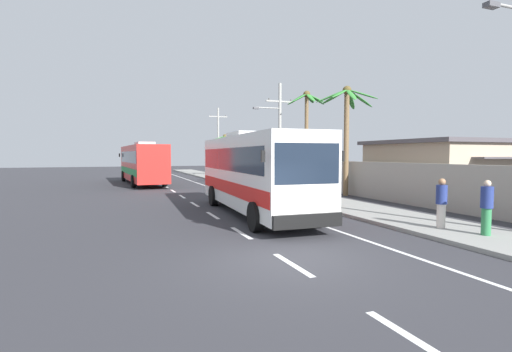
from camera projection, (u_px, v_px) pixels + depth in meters
ground_plane at (284, 259)px, 9.44m from camera, size 160.00×160.00×0.00m
sidewalk_kerb at (317, 200)px, 21.18m from camera, size 3.20×90.00×0.14m
lane_markings at (217, 197)px, 23.52m from camera, size 3.41×71.00×0.01m
boundary_wall at (336, 177)px, 26.20m from camera, size 0.24×60.00×2.22m
coach_bus_foreground at (254, 171)px, 16.60m from camera, size 3.14×10.85×3.72m
coach_bus_far_lane at (142, 163)px, 33.50m from camera, size 3.63×12.62×3.73m
motorcycle_beside_bus at (248, 184)px, 25.12m from camera, size 0.56×1.96×1.62m
pedestrian_near_kerb at (487, 207)px, 11.55m from camera, size 0.36×0.36×1.72m
pedestrian_midwalk at (441, 202)px, 12.71m from camera, size 0.36×0.36×1.71m
utility_pole_mid at (279, 132)px, 29.52m from camera, size 3.46×0.24×8.30m
utility_pole_far at (218, 140)px, 47.53m from camera, size 2.40×0.24×8.62m
palm_nearest at (225, 147)px, 44.54m from camera, size 4.01×3.80×5.11m
palm_second at (347, 118)px, 23.79m from camera, size 3.63×3.77×7.05m
palm_third at (307, 119)px, 29.28m from camera, size 3.17×3.27×7.67m
roadside_building at (462, 168)px, 24.19m from camera, size 10.86×8.08×3.56m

